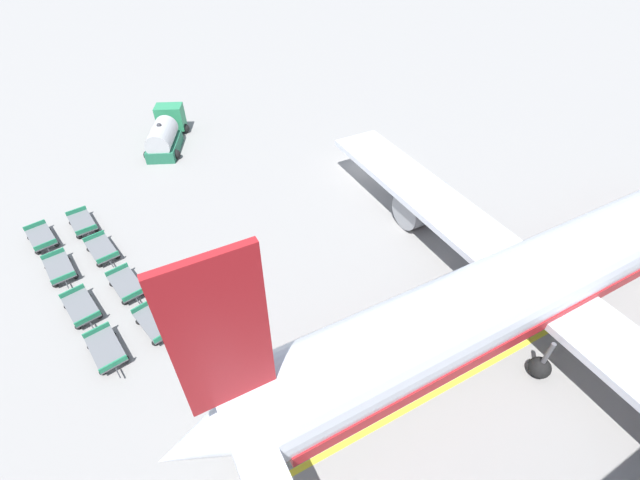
# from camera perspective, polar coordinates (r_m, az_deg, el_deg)

# --- Properties ---
(ground_plane) EXTENTS (500.00, 500.00, 0.00)m
(ground_plane) POSITION_cam_1_polar(r_m,az_deg,el_deg) (38.78, 6.31, 9.68)
(ground_plane) COLOR gray
(airplane) EXTENTS (38.80, 43.50, 12.59)m
(airplane) POSITION_cam_1_polar(r_m,az_deg,el_deg) (26.77, 28.87, -3.67)
(airplane) COLOR silver
(airplane) RESTS_ON ground_plane
(fuel_tanker_primary) EXTENTS (7.54, 5.31, 2.87)m
(fuel_tanker_primary) POSITION_cam_1_polar(r_m,az_deg,el_deg) (43.62, -19.94, 13.06)
(fuel_tanker_primary) COLOR #2D8C5B
(fuel_tanker_primary) RESTS_ON ground_plane
(baggage_dolly_row_near_col_a) EXTENTS (3.64, 1.98, 0.92)m
(baggage_dolly_row_near_col_a) POSITION_cam_1_polar(r_m,az_deg,el_deg) (35.86, -33.13, 0.25)
(baggage_dolly_row_near_col_a) COLOR slate
(baggage_dolly_row_near_col_a) RESTS_ON ground_plane
(baggage_dolly_row_near_col_b) EXTENTS (3.63, 1.88, 0.92)m
(baggage_dolly_row_near_col_b) POSITION_cam_1_polar(r_m,az_deg,el_deg) (32.55, -31.40, -3.27)
(baggage_dolly_row_near_col_b) COLOR slate
(baggage_dolly_row_near_col_b) RESTS_ON ground_plane
(baggage_dolly_row_near_col_c) EXTENTS (3.64, 2.00, 0.92)m
(baggage_dolly_row_near_col_c) POSITION_cam_1_polar(r_m,az_deg,el_deg) (29.24, -29.22, -7.88)
(baggage_dolly_row_near_col_c) COLOR slate
(baggage_dolly_row_near_col_c) RESTS_ON ground_plane
(baggage_dolly_row_near_col_d) EXTENTS (3.64, 1.91, 0.92)m
(baggage_dolly_row_near_col_d) POSITION_cam_1_polar(r_m,az_deg,el_deg) (26.50, -26.61, -12.94)
(baggage_dolly_row_near_col_d) COLOR slate
(baggage_dolly_row_near_col_d) RESTS_ON ground_plane
(baggage_dolly_row_mid_a_col_a) EXTENTS (3.63, 1.86, 0.92)m
(baggage_dolly_row_mid_a_col_a) POSITION_cam_1_polar(r_m,az_deg,el_deg) (35.79, -29.10, 1.97)
(baggage_dolly_row_mid_a_col_a) COLOR slate
(baggage_dolly_row_mid_a_col_a) RESTS_ON ground_plane
(baggage_dolly_row_mid_a_col_b) EXTENTS (3.64, 1.96, 0.92)m
(baggage_dolly_row_mid_a_col_b) POSITION_cam_1_polar(r_m,az_deg,el_deg) (32.69, -27.06, -1.15)
(baggage_dolly_row_mid_a_col_b) COLOR slate
(baggage_dolly_row_mid_a_col_b) RESTS_ON ground_plane
(baggage_dolly_row_mid_a_col_c) EXTENTS (3.64, 1.99, 0.92)m
(baggage_dolly_row_mid_a_col_c) POSITION_cam_1_polar(r_m,az_deg,el_deg) (29.40, -24.38, -5.47)
(baggage_dolly_row_mid_a_col_c) COLOR slate
(baggage_dolly_row_mid_a_col_c) RESTS_ON ground_plane
(baggage_dolly_row_mid_a_col_d) EXTENTS (3.64, 2.09, 0.92)m
(baggage_dolly_row_mid_a_col_d) POSITION_cam_1_polar(r_m,az_deg,el_deg) (26.63, -21.09, -10.25)
(baggage_dolly_row_mid_a_col_d) COLOR slate
(baggage_dolly_row_mid_a_col_d) RESTS_ON ground_plane
(stand_guidance_stripe) EXTENTS (0.80, 26.05, 0.01)m
(stand_guidance_stripe) POSITION_cam_1_polar(r_m,az_deg,el_deg) (23.60, 14.34, -19.59)
(stand_guidance_stripe) COLOR yellow
(stand_guidance_stripe) RESTS_ON ground_plane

